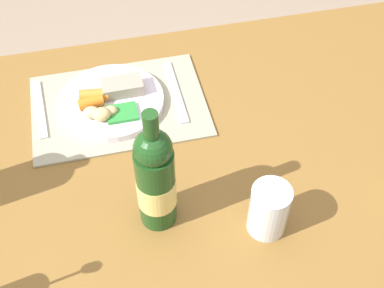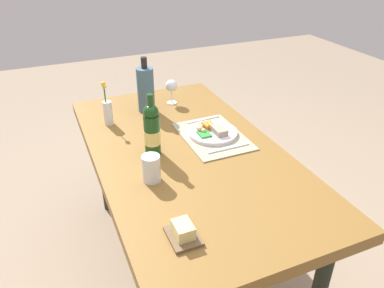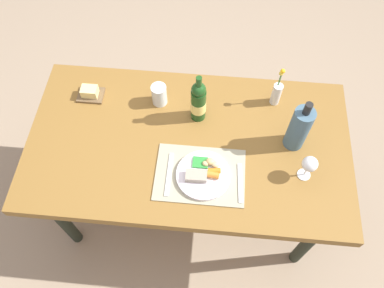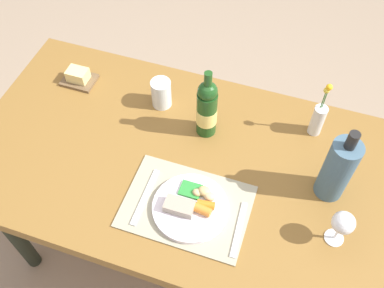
{
  "view_description": "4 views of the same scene",
  "coord_description": "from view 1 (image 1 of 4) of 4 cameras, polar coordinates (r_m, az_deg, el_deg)",
  "views": [
    {
      "loc": [
        0.09,
        0.71,
        1.61
      ],
      "look_at": [
        -0.06,
        0.06,
        0.83
      ],
      "focal_mm": 48.24,
      "sensor_mm": 36.0,
      "label": 1
    },
    {
      "loc": [
        -1.39,
        0.57,
        1.64
      ],
      "look_at": [
        0.0,
        -0.03,
        0.77
      ],
      "focal_mm": 35.14,
      "sensor_mm": 36.0,
      "label": 2
    },
    {
      "loc": [
        0.1,
        -0.92,
        2.32
      ],
      "look_at": [
        0.02,
        -0.07,
        0.84
      ],
      "focal_mm": 35.92,
      "sensor_mm": 36.0,
      "label": 3
    },
    {
      "loc": [
        0.3,
        -0.79,
        2.0
      ],
      "look_at": [
        0.02,
        0.02,
        0.82
      ],
      "focal_mm": 40.66,
      "sensor_mm": 36.0,
      "label": 4
    }
  ],
  "objects": [
    {
      "name": "water_tumbler",
      "position": [
        0.99,
        8.44,
        -7.42
      ],
      "size": [
        0.08,
        0.08,
        0.11
      ],
      "color": "silver",
      "rests_on": "dining_table"
    },
    {
      "name": "knife",
      "position": [
        1.26,
        -16.48,
        3.76
      ],
      "size": [
        0.03,
        0.19,
        0.0
      ],
      "primitive_type": "cube",
      "rotation": [
        0.0,
        0.0,
        0.06
      ],
      "color": "silver",
      "rests_on": "placemat"
    },
    {
      "name": "dining_table",
      "position": [
        1.19,
        -3.28,
        -3.48
      ],
      "size": [
        1.54,
        0.84,
        0.74
      ],
      "color": "brown",
      "rests_on": "ground_plane"
    },
    {
      "name": "wine_bottle",
      "position": [
        0.94,
        -4.05,
        -3.96
      ],
      "size": [
        0.07,
        0.07,
        0.29
      ],
      "color": "#1B4519",
      "rests_on": "dining_table"
    },
    {
      "name": "placemat",
      "position": [
        1.23,
        -8.08,
        4.21
      ],
      "size": [
        0.41,
        0.29,
        0.01
      ],
      "primitive_type": "cube",
      "color": "#9F9B81",
      "rests_on": "dining_table"
    },
    {
      "name": "fork",
      "position": [
        1.25,
        -1.84,
        5.86
      ],
      "size": [
        0.02,
        0.22,
        0.0
      ],
      "primitive_type": "cube",
      "rotation": [
        0.0,
        0.0,
        0.01
      ],
      "color": "silver",
      "rests_on": "placemat"
    },
    {
      "name": "dinner_plate",
      "position": [
        1.22,
        -8.95,
        4.77
      ],
      "size": [
        0.25,
        0.25,
        0.05
      ],
      "color": "silver",
      "rests_on": "placemat"
    }
  ]
}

